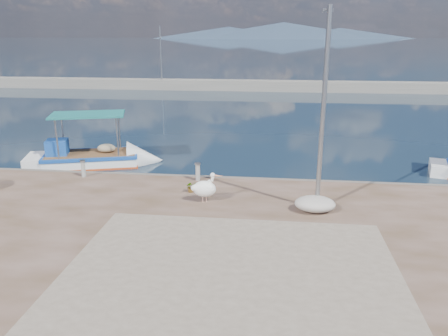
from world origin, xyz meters
TOP-DOWN VIEW (x-y plane):
  - ground at (0.00, 0.00)m, footprint 1400.00×1400.00m
  - quay_patch at (1.00, -3.00)m, footprint 9.00×7.00m
  - breakwater at (-0.00, 40.00)m, footprint 120.00×2.20m
  - mountains at (4.39, 650.00)m, footprint 370.00×280.00m
  - boat_left at (-7.51, 7.69)m, footprint 6.94×3.96m
  - pelican at (-0.51, 1.98)m, footprint 1.20×0.73m
  - lamp_post at (3.64, 1.80)m, footprint 0.44×0.96m
  - bollard_near at (-1.22, 4.44)m, footprint 0.26×0.26m
  - bollard_far at (-6.36, 4.34)m, footprint 0.25×0.25m
  - potted_plant at (-1.23, 2.97)m, footprint 0.52×0.49m
  - net_pile_d at (3.55, 1.55)m, footprint 1.45×1.09m

SIDE VIEW (x-z plane):
  - ground at x=0.00m, z-range 0.00..0.00m
  - boat_left at x=-7.51m, z-range -1.34..1.84m
  - quay_patch at x=1.00m, z-range 0.50..0.51m
  - breakwater at x=0.00m, z-range -3.15..4.35m
  - potted_plant at x=-1.23m, z-range 0.50..0.95m
  - net_pile_d at x=3.55m, z-range 0.50..1.05m
  - bollard_far at x=-6.36m, z-range 0.53..1.30m
  - bollard_near at x=-1.22m, z-range 0.53..1.32m
  - pelican at x=-0.51m, z-range 0.47..1.61m
  - lamp_post at x=3.64m, z-range 0.30..7.30m
  - mountains at x=4.39m, z-range -1.49..20.51m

